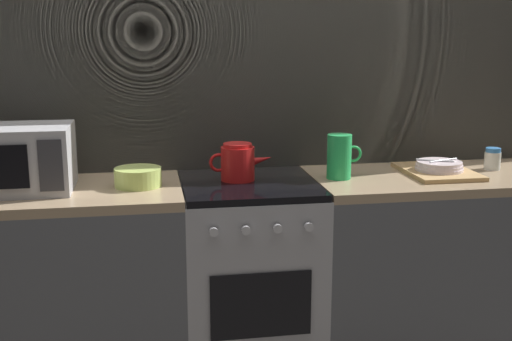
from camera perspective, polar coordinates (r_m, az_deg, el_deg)
name	(u,v)px	position (r m, az deg, el deg)	size (l,w,h in m)	color
back_wall	(238,106)	(3.08, -1.60, 5.78)	(3.60, 0.05, 2.40)	#B2AD9E
counter_left	(44,291)	(2.96, -18.35, -10.16)	(1.20, 0.60, 0.90)	#515459
stove_unit	(249,278)	(2.96, -0.60, -9.55)	(0.60, 0.63, 0.90)	#9E9EA3
counter_right	(435,266)	(3.22, 15.61, -8.18)	(1.20, 0.60, 0.90)	#515459
microwave	(15,159)	(2.82, -20.67, 0.99)	(0.46, 0.35, 0.27)	#B2B2B7
kettle	(238,162)	(2.84, -1.62, 0.74)	(0.28, 0.15, 0.17)	red
mixing_bowl	(138,177)	(2.78, -10.45, -0.57)	(0.20, 0.20, 0.08)	#B7D166
pitcher	(339,156)	(2.90, 7.42, 1.26)	(0.16, 0.11, 0.20)	green
dish_pile	(438,169)	(3.09, 15.90, 0.13)	(0.30, 0.40, 0.07)	tan
spice_jar	(493,159)	(3.27, 20.29, 0.97)	(0.08, 0.08, 0.10)	silver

